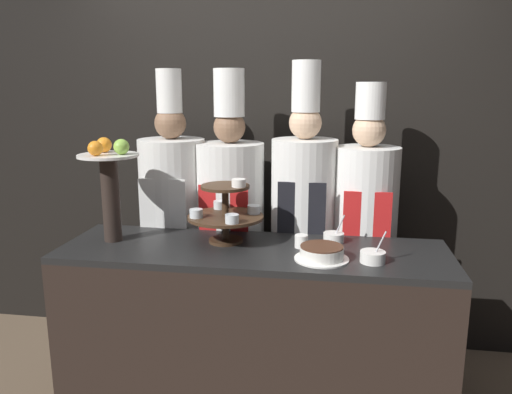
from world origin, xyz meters
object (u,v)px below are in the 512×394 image
object	(u,v)px
chef_center_right	(303,213)
chef_right	(365,221)
fruit_pedestal	(110,179)
cup_white	(301,241)
tiered_stand	(226,211)
cake_round	(322,253)
chef_center_left	(230,214)
serving_bowl_near	(373,257)
serving_bowl_far	(334,237)
chef_left	(173,212)

from	to	relation	value
chef_center_right	chef_right	bearing A→B (deg)	-0.01
fruit_pedestal	chef_center_right	size ratio (longest dim) A/B	0.29
cup_white	chef_center_right	size ratio (longest dim) A/B	0.04
tiered_stand	cake_round	bearing A→B (deg)	-21.51
chef_center_left	chef_right	xyz separation A→B (m)	(0.81, -0.00, -0.01)
serving_bowl_near	chef_right	bearing A→B (deg)	90.54
fruit_pedestal	chef_center_left	world-z (taller)	chef_center_left
cake_round	chef_center_right	world-z (taller)	chef_center_right
chef_center_left	chef_right	size ratio (longest dim) A/B	1.04
chef_center_right	chef_right	world-z (taller)	chef_center_right
fruit_pedestal	serving_bowl_far	world-z (taller)	fruit_pedestal
serving_bowl_near	chef_right	distance (m)	0.61
tiered_stand	chef_center_right	size ratio (longest dim) A/B	0.21
cup_white	cake_round	bearing A→B (deg)	-57.50
fruit_pedestal	cake_round	xyz separation A→B (m)	(1.13, -0.13, -0.30)
serving_bowl_far	chef_center_left	xyz separation A→B (m)	(-0.63, 0.32, 0.02)
tiered_stand	cup_white	world-z (taller)	tiered_stand
chef_left	chef_center_right	bearing A→B (deg)	0.00
chef_left	chef_center_right	size ratio (longest dim) A/B	0.98
cup_white	chef_right	size ratio (longest dim) A/B	0.04
tiered_stand	serving_bowl_near	world-z (taller)	tiered_stand
cup_white	chef_center_left	size ratio (longest dim) A/B	0.04
serving_bowl_far	chef_right	xyz separation A→B (m)	(0.18, 0.32, 0.01)
tiered_stand	chef_right	size ratio (longest dim) A/B	0.23
cup_white	serving_bowl_far	distance (m)	0.20
tiered_stand	cake_round	distance (m)	0.57
tiered_stand	serving_bowl_far	bearing A→B (deg)	8.43
chef_center_left	serving_bowl_far	bearing A→B (deg)	-26.74
tiered_stand	serving_bowl_far	xyz separation A→B (m)	(0.57, 0.08, -0.14)
serving_bowl_far	cake_round	bearing A→B (deg)	-101.05
chef_center_left	tiered_stand	bearing A→B (deg)	-81.27
serving_bowl_far	chef_center_right	size ratio (longest dim) A/B	0.08
cup_white	serving_bowl_near	bearing A→B (deg)	-26.26
chef_left	chef_center_left	distance (m)	0.36
chef_right	tiered_stand	bearing A→B (deg)	-151.74
cake_round	chef_center_right	size ratio (longest dim) A/B	0.14
cake_round	chef_right	distance (m)	0.65
fruit_pedestal	cup_white	xyz separation A→B (m)	(1.02, 0.04, -0.30)
chef_center_left	fruit_pedestal	bearing A→B (deg)	-139.47
cake_round	serving_bowl_near	xyz separation A→B (m)	(0.24, -0.00, -0.00)
fruit_pedestal	serving_bowl_near	size ratio (longest dim) A/B	3.53
fruit_pedestal	serving_bowl_near	xyz separation A→B (m)	(1.37, -0.14, -0.31)
fruit_pedestal	cup_white	size ratio (longest dim) A/B	8.08
fruit_pedestal	chef_left	distance (m)	0.58
cup_white	chef_center_right	world-z (taller)	chef_center_right
cup_white	chef_center_right	distance (m)	0.44
serving_bowl_near	serving_bowl_far	world-z (taller)	serving_bowl_near
serving_bowl_far	chef_center_right	xyz separation A→B (m)	(-0.18, 0.32, 0.05)
chef_center_right	serving_bowl_far	bearing A→B (deg)	-60.01
chef_center_right	tiered_stand	bearing A→B (deg)	-133.80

